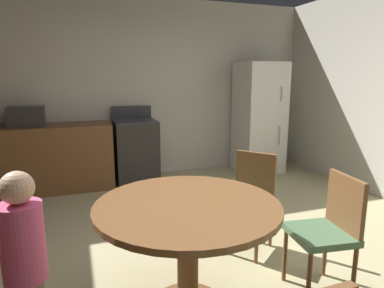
% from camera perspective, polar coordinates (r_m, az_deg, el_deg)
% --- Properties ---
extents(ground_plane, '(14.00, 14.00, 0.00)m').
position_cam_1_polar(ground_plane, '(2.89, 4.43, -21.01)').
color(ground_plane, tan).
extents(wall_back, '(5.66, 0.12, 2.70)m').
position_cam_1_polar(wall_back, '(5.33, -8.55, 9.23)').
color(wall_back, beige).
rests_on(wall_back, ground).
extents(kitchen_counter, '(1.99, 0.60, 0.90)m').
position_cam_1_polar(kitchen_counter, '(4.99, -24.93, -2.34)').
color(kitchen_counter, brown).
rests_on(kitchen_counter, ground).
extents(oven_range, '(0.60, 0.60, 1.10)m').
position_cam_1_polar(oven_range, '(5.02, -9.52, -1.11)').
color(oven_range, '#2D2B28').
rests_on(oven_range, ground).
extents(refrigerator, '(0.68, 0.68, 1.76)m').
position_cam_1_polar(refrigerator, '(5.59, 11.30, 4.41)').
color(refrigerator, white).
rests_on(refrigerator, ground).
extents(microwave, '(0.44, 0.32, 0.26)m').
position_cam_1_polar(microwave, '(4.90, -26.31, 4.21)').
color(microwave, '#2D2B28').
rests_on(microwave, kitchen_counter).
extents(dining_table, '(1.19, 1.19, 0.76)m').
position_cam_1_polar(dining_table, '(2.23, -0.74, -13.78)').
color(dining_table, brown).
rests_on(dining_table, ground).
extents(chair_northeast, '(0.56, 0.56, 0.87)m').
position_cam_1_polar(chair_northeast, '(3.11, 9.85, -8.44)').
color(chair_northeast, brown).
rests_on(chair_northeast, ground).
extents(chair_east, '(0.45, 0.45, 0.87)m').
position_cam_1_polar(chair_east, '(2.64, 22.24, -12.84)').
color(chair_east, brown).
rests_on(chair_east, ground).
extents(person_child, '(0.25, 0.25, 1.09)m').
position_cam_1_polar(person_child, '(2.07, -26.46, -17.94)').
color(person_child, '#665B51').
rests_on(person_child, ground).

